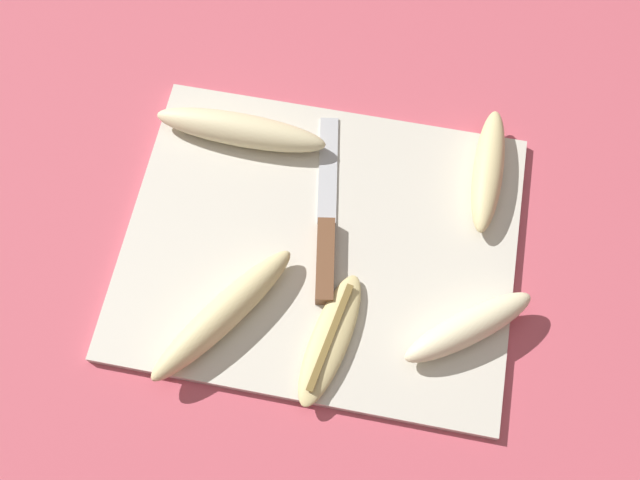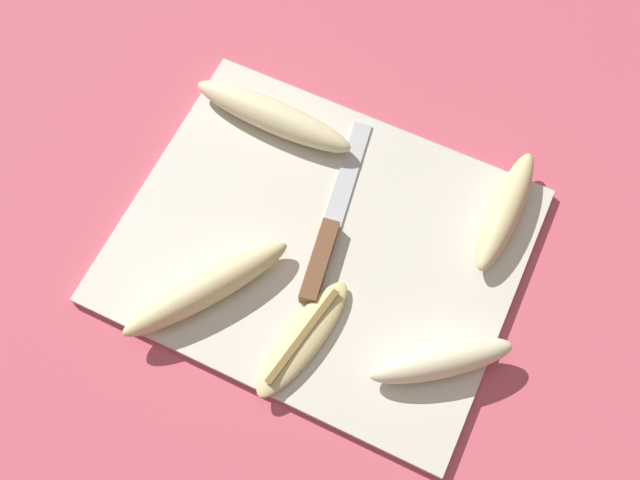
# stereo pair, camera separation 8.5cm
# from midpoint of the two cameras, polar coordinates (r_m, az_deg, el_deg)

# --- Properties ---
(ground_plane) EXTENTS (4.00, 4.00, 0.00)m
(ground_plane) POSITION_cam_midpoint_polar(r_m,az_deg,el_deg) (0.87, -2.78, -0.90)
(ground_plane) COLOR #C65160
(cutting_board) EXTENTS (0.44, 0.36, 0.01)m
(cutting_board) POSITION_cam_midpoint_polar(r_m,az_deg,el_deg) (0.86, -2.79, -0.75)
(cutting_board) COLOR beige
(cutting_board) RESTS_ON ground_plane
(knife) EXTENTS (0.06, 0.24, 0.02)m
(knife) POSITION_cam_midpoint_polar(r_m,az_deg,el_deg) (0.85, -2.38, -0.37)
(knife) COLOR brown
(knife) RESTS_ON cutting_board
(banana_ripe_center) EXTENTS (0.14, 0.19, 0.04)m
(banana_ripe_center) POSITION_cam_midpoint_polar(r_m,az_deg,el_deg) (0.82, -10.35, -5.92)
(banana_ripe_center) COLOR beige
(banana_ripe_center) RESTS_ON cutting_board
(banana_bright_far) EXTENTS (0.15, 0.12, 0.04)m
(banana_bright_far) POSITION_cam_midpoint_polar(r_m,az_deg,el_deg) (0.81, 8.35, -6.94)
(banana_bright_far) COLOR beige
(banana_bright_far) RESTS_ON cutting_board
(banana_cream_curved) EXTENTS (0.21, 0.04, 0.04)m
(banana_cream_curved) POSITION_cam_midpoint_polar(r_m,az_deg,el_deg) (0.91, -8.73, 8.01)
(banana_cream_curved) COLOR beige
(banana_cream_curved) RESTS_ON cutting_board
(banana_mellow_near) EXTENTS (0.04, 0.16, 0.03)m
(banana_mellow_near) POSITION_cam_midpoint_polar(r_m,az_deg,el_deg) (0.89, 10.08, 4.97)
(banana_mellow_near) COLOR beige
(banana_mellow_near) RESTS_ON cutting_board
(banana_spotted_left) EXTENTS (0.07, 0.16, 0.02)m
(banana_spotted_left) POSITION_cam_midpoint_polar(r_m,az_deg,el_deg) (0.81, -2.21, -7.90)
(banana_spotted_left) COLOR #DBC684
(banana_spotted_left) RESTS_ON cutting_board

